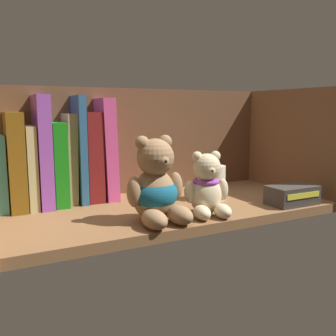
# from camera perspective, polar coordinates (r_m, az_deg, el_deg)

# --- Properties ---
(shelf_board) EXTENTS (0.70, 0.31, 0.02)m
(shelf_board) POSITION_cam_1_polar(r_m,az_deg,el_deg) (0.83, 0.09, -6.34)
(shelf_board) COLOR brown
(shelf_board) RESTS_ON ground
(shelf_back_panel) EXTENTS (0.72, 0.01, 0.28)m
(shelf_back_panel) POSITION_cam_1_polar(r_m,az_deg,el_deg) (0.95, -4.43, 3.53)
(shelf_back_panel) COLOR brown
(shelf_back_panel) RESTS_ON ground
(shelf_side_panel_right) EXTENTS (0.02, 0.34, 0.28)m
(shelf_side_panel_right) POSITION_cam_1_polar(r_m,az_deg,el_deg) (1.02, 18.29, 3.46)
(shelf_side_panel_right) COLOR brown
(shelf_side_panel_right) RESTS_ON ground
(book_0) EXTENTS (0.02, 0.12, 0.16)m
(book_0) POSITION_cam_1_polar(r_m,az_deg,el_deg) (0.86, -24.09, -0.61)
(book_0) COLOR #4CAB9F
(book_0) RESTS_ON shelf_board
(book_1) EXTENTS (0.03, 0.14, 0.20)m
(book_1) POSITION_cam_1_polar(r_m,az_deg,el_deg) (0.86, -22.30, 1.05)
(book_1) COLOR brown
(book_1) RESTS_ON shelf_board
(book_2) EXTENTS (0.02, 0.13, 0.17)m
(book_2) POSITION_cam_1_polar(r_m,az_deg,el_deg) (0.86, -20.33, 0.26)
(book_2) COLOR tan
(book_2) RESTS_ON shelf_board
(book_3) EXTENTS (0.03, 0.14, 0.24)m
(book_3) POSITION_cam_1_polar(r_m,az_deg,el_deg) (0.86, -18.73, 2.47)
(book_3) COLOR purple
(book_3) RESTS_ON shelf_board
(book_4) EXTENTS (0.03, 0.13, 0.18)m
(book_4) POSITION_cam_1_polar(r_m,az_deg,el_deg) (0.87, -16.64, 0.73)
(book_4) COLOR #187B16
(book_4) RESTS_ON shelf_board
(book_5) EXTENTS (0.03, 0.10, 0.20)m
(book_5) POSITION_cam_1_polar(r_m,az_deg,el_deg) (0.87, -14.88, 1.44)
(book_5) COLOR #A08660
(book_5) RESTS_ON shelf_board
(book_6) EXTENTS (0.02, 0.12, 0.24)m
(book_6) POSITION_cam_1_polar(r_m,az_deg,el_deg) (0.87, -13.58, 2.80)
(book_6) COLOR #2A5882
(book_6) RESTS_ON shelf_board
(book_7) EXTENTS (0.04, 0.11, 0.20)m
(book_7) POSITION_cam_1_polar(r_m,az_deg,el_deg) (0.88, -11.75, 1.75)
(book_7) COLOR maroon
(book_7) RESTS_ON shelf_board
(book_8) EXTENTS (0.03, 0.12, 0.23)m
(book_8) POSITION_cam_1_polar(r_m,az_deg,el_deg) (0.89, -9.65, 2.87)
(book_8) COLOR #CE4687
(book_8) RESTS_ON shelf_board
(teddy_bear_larger) EXTENTS (0.12, 0.12, 0.16)m
(teddy_bear_larger) POSITION_cam_1_polar(r_m,az_deg,el_deg) (0.70, -1.87, -3.07)
(teddy_bear_larger) COLOR #93704C
(teddy_bear_larger) RESTS_ON shelf_board
(teddy_bear_smaller) EXTENTS (0.09, 0.10, 0.13)m
(teddy_bear_smaller) POSITION_cam_1_polar(r_m,az_deg,el_deg) (0.75, 5.93, -3.04)
(teddy_bear_smaller) COLOR beige
(teddy_bear_smaller) RESTS_ON shelf_board
(pillar_candle) EXTENTS (0.05, 0.05, 0.08)m
(pillar_candle) POSITION_cam_1_polar(r_m,az_deg,el_deg) (0.88, 6.83, -2.18)
(pillar_candle) COLOR silver
(pillar_candle) RESTS_ON shelf_board
(small_product_box) EXTENTS (0.11, 0.07, 0.04)m
(small_product_box) POSITION_cam_1_polar(r_m,az_deg,el_deg) (0.88, 18.30, -3.90)
(small_product_box) COLOR #38332D
(small_product_box) RESTS_ON shelf_board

